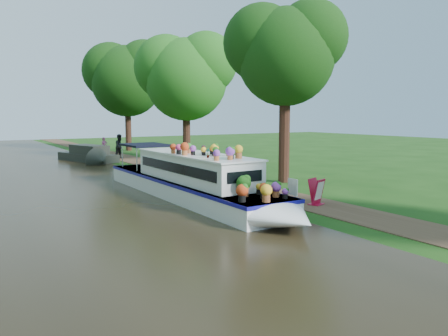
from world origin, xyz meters
TOP-DOWN VIEW (x-y plane):
  - ground at (0.00, 0.00)m, footprint 100.00×100.00m
  - canal_water at (-6.00, 0.00)m, footprint 10.00×100.00m
  - towpath at (1.20, 0.00)m, footprint 2.20×100.00m
  - plant_boat at (-2.25, 1.27)m, footprint 2.29×13.52m
  - tree_near_overhang at (3.79, 3.06)m, footprint 5.52×5.28m
  - tree_near_mid at (4.48, 15.08)m, footprint 6.90×6.60m
  - tree_near_far at (3.98, 26.09)m, footprint 7.59×7.26m
  - second_boat at (-1.92, 18.06)m, footprint 3.23×6.56m
  - sandwich_board at (1.16, -2.07)m, footprint 0.66×0.66m
  - pedestrian_pink at (0.50, 22.24)m, footprint 0.60×0.45m
  - pedestrian_dark at (0.66, 18.74)m, footprint 1.09×0.96m
  - verge_plant at (-0.15, 1.68)m, footprint 0.42×0.38m

SIDE VIEW (x-z plane):
  - ground at x=0.00m, z-range 0.00..0.00m
  - canal_water at x=-6.00m, z-range 0.00..0.02m
  - towpath at x=1.20m, z-range 0.00..0.03m
  - verge_plant at x=-0.15m, z-range 0.00..0.39m
  - sandwich_board at x=1.16m, z-range -0.02..0.97m
  - second_boat at x=-1.92m, z-range -0.11..1.09m
  - pedestrian_pink at x=0.50m, z-range 0.03..1.52m
  - plant_boat at x=-2.25m, z-range -0.26..1.96m
  - pedestrian_dark at x=0.66m, z-range 0.03..1.91m
  - tree_near_mid at x=4.48m, z-range 1.74..11.14m
  - tree_near_overhang at x=3.79m, z-range 2.11..11.10m
  - tree_near_far at x=3.98m, z-range 1.90..12.20m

